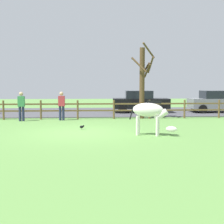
% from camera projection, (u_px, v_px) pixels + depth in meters
% --- Properties ---
extents(ground_plane, '(60.00, 60.00, 0.00)m').
position_uv_depth(ground_plane, '(78.00, 133.00, 12.54)').
color(ground_plane, '#5B8C42').
extents(parking_asphalt, '(28.00, 7.40, 0.05)m').
position_uv_depth(parking_asphalt, '(84.00, 112.00, 21.78)').
color(parking_asphalt, '#47474C').
rests_on(parking_asphalt, ground_plane).
extents(paddock_fence, '(21.62, 0.11, 1.13)m').
position_uv_depth(paddock_fence, '(78.00, 108.00, 17.43)').
color(paddock_fence, brown).
rests_on(paddock_fence, ground_plane).
extents(bare_tree, '(1.46, 1.35, 4.47)m').
position_uv_depth(bare_tree, '(143.00, 81.00, 17.70)').
color(bare_tree, '#513A23').
rests_on(bare_tree, ground_plane).
extents(zebra, '(1.86, 0.93, 1.41)m').
position_uv_depth(zebra, '(150.00, 112.00, 11.85)').
color(zebra, white).
rests_on(zebra, ground_plane).
extents(crow_on_grass, '(0.21, 0.10, 0.20)m').
position_uv_depth(crow_on_grass, '(82.00, 127.00, 13.47)').
color(crow_on_grass, black).
rests_on(crow_on_grass, ground_plane).
extents(parked_car_black, '(4.09, 2.06, 1.56)m').
position_uv_depth(parked_car_black, '(140.00, 101.00, 21.25)').
color(parked_car_black, black).
rests_on(parked_car_black, parking_asphalt).
extents(parked_car_grey, '(4.04, 1.97, 1.56)m').
position_uv_depth(parked_car_grey, '(217.00, 101.00, 21.32)').
color(parked_car_grey, slate).
rests_on(parked_car_grey, parking_asphalt).
extents(visitor_left_of_tree, '(0.36, 0.22, 1.64)m').
position_uv_depth(visitor_left_of_tree, '(21.00, 105.00, 16.46)').
color(visitor_left_of_tree, '#232847').
rests_on(visitor_left_of_tree, ground_plane).
extents(visitor_right_of_tree, '(0.37, 0.23, 1.64)m').
position_uv_depth(visitor_right_of_tree, '(62.00, 105.00, 16.84)').
color(visitor_right_of_tree, '#232847').
rests_on(visitor_right_of_tree, ground_plane).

